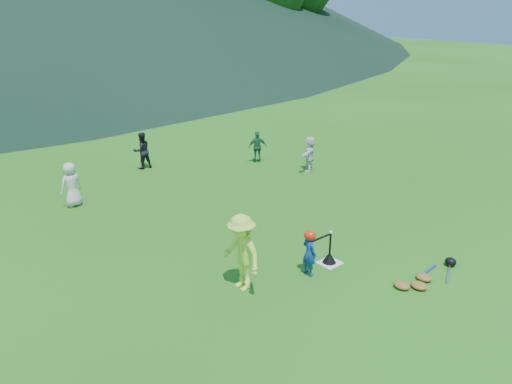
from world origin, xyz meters
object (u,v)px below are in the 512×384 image
fielder_b (142,151)px  fielder_d (309,153)px  equipment_pile (425,277)px  fielder_c (258,147)px  fielder_a (71,185)px  home_plate (329,263)px  batting_tee (329,258)px  adult_coach (242,253)px  batter_child (309,253)px

fielder_b → fielder_d: size_ratio=1.07×
equipment_pile → fielder_c: bearing=73.8°
equipment_pile → fielder_a: bearing=115.8°
fielder_a → equipment_pile: size_ratio=0.69×
home_plate → batting_tee: size_ratio=0.66×
fielder_b → fielder_a: bearing=32.7°
fielder_a → fielder_c: size_ratio=1.13×
adult_coach → fielder_a: (-1.02, 6.28, -0.16)m
fielder_b → equipment_pile: 10.24m
home_plate → adult_coach: bearing=168.8°
fielder_b → batting_tee: fielder_b is taller
fielder_c → batting_tee: size_ratio=1.61×
batter_child → equipment_pile: 2.38m
batting_tee → fielder_a: bearing=114.7°
batting_tee → fielder_c: bearing=62.8°
fielder_b → equipment_pile: fielder_b is taller
adult_coach → fielder_c: (5.44, 6.14, -0.23)m
batter_child → fielder_a: 7.15m
home_plate → equipment_pile: size_ratio=0.25×
adult_coach → equipment_pile: adult_coach is taller
fielder_a → batting_tee: (3.08, -6.68, -0.49)m
fielder_c → batting_tee: 7.38m
fielder_b → fielder_c: 3.93m
home_plate → fielder_a: bearing=114.7°
fielder_d → batting_tee: size_ratio=1.71×
fielder_a → batting_tee: fielder_a is taller
fielder_d → batter_child: bearing=12.2°
batter_child → equipment_pile: size_ratio=0.54×
adult_coach → fielder_c: bearing=139.9°
adult_coach → home_plate: bearing=80.2°
home_plate → batter_child: (-0.67, -0.05, 0.48)m
fielder_b → fielder_c: bearing=153.1°
home_plate → equipment_pile: (0.97, -1.71, 0.06)m
home_plate → adult_coach: (-2.06, 0.41, 0.77)m
fielder_b → fielder_c: (3.43, -1.91, -0.07)m
home_plate → batting_tee: batting_tee is taller
batter_child → fielder_c: fielder_c is taller
fielder_a → fielder_d: (7.21, -1.91, -0.04)m
batter_child → fielder_d: (4.81, 4.82, 0.09)m
home_plate → adult_coach: 2.24m
equipment_pile → adult_coach: bearing=145.2°
adult_coach → fielder_d: bearing=126.6°
fielder_a → adult_coach: bearing=87.3°
batter_child → fielder_c: bearing=-29.3°
batter_child → fielder_a: bearing=21.9°
adult_coach → batting_tee: (2.06, -0.41, -0.65)m
adult_coach → fielder_b: bearing=167.4°
adult_coach → fielder_a: bearing=-169.4°
fielder_a → fielder_b: (3.03, 1.78, -0.00)m
fielder_d → equipment_pile: fielder_d is taller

